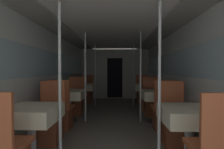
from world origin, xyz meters
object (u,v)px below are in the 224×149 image
object	(u,v)px
chair_right_far_1	(152,104)
chair_left_near_1	(61,114)
support_pole_left_1	(85,77)
dining_table_left_2	(84,88)
chair_right_far_0	(174,125)
support_pole_left_0	(60,83)
dining_table_left_0	(32,116)
chair_left_far_1	(75,103)
dining_table_right_0	(189,117)
chair_right_near_2	(148,100)
support_pole_right_1	(141,77)
dining_table_right_2	(145,88)
chair_left_far_0	(49,124)
support_pole_left_2	(95,75)
dining_table_right_1	(157,96)
chair_left_far_2	(87,94)
chair_right_near_1	(164,115)
chair_right_far_2	(142,94)
support_pole_right_2	(133,75)
dining_table_left_1	(69,96)
support_pole_right_0	(159,83)
chair_left_near_2	(80,99)

from	to	relation	value
chair_right_far_1	chair_left_near_1	bearing A→B (deg)	29.89
support_pole_left_1	chair_right_far_1	world-z (taller)	support_pole_left_1
dining_table_left_2	chair_right_far_0	world-z (taller)	chair_right_far_0
support_pole_left_0	chair_right_far_1	distance (m)	3.01
dining_table_left_0	chair_left_far_1	world-z (taller)	chair_left_far_1
dining_table_right_0	chair_right_near_2	bearing A→B (deg)	90.00
chair_left_far_1	support_pole_right_1	xyz separation A→B (m)	(1.67, -0.59, 0.73)
support_pole_right_1	dining_table_right_2	size ratio (longest dim) A/B	2.86
chair_left_far_0	dining_table_left_2	world-z (taller)	chair_left_far_0
chair_left_near_1	dining_table_left_0	bearing A→B (deg)	-90.00
support_pole_left_2	dining_table_right_1	xyz separation A→B (m)	(1.67, -1.81, -0.44)
support_pole_left_2	support_pole_left_1	bearing A→B (deg)	-90.00
chair_left_far_2	chair_right_far_1	distance (m)	2.73
chair_right_near_1	chair_right_far_2	world-z (taller)	same
dining_table_right_0	support_pole_right_1	world-z (taller)	support_pole_right_1
chair_left_near_1	dining_table_right_2	xyz separation A→B (m)	(2.05, 2.40, 0.29)
dining_table_right_0	support_pole_right_2	bearing A→B (deg)	95.99
dining_table_left_1	chair_right_far_2	distance (m)	3.17
chair_left_near_1	dining_table_left_1	bearing A→B (deg)	90.00
dining_table_left_2	chair_right_far_0	size ratio (longest dim) A/B	0.72
chair_left_far_0	chair_left_far_2	world-z (taller)	same
support_pole_right_2	support_pole_left_1	bearing A→B (deg)	-125.42
support_pole_left_0	dining_table_right_2	xyz separation A→B (m)	(1.67, 3.62, -0.44)
dining_table_right_1	support_pole_right_2	bearing A→B (deg)	101.86
chair_left_far_1	support_pole_right_0	world-z (taller)	support_pole_right_0
dining_table_right_0	chair_right_far_1	world-z (taller)	chair_right_far_1
chair_right_near_1	dining_table_right_2	xyz separation A→B (m)	(0.00, 2.40, 0.29)
chair_left_far_0	support_pole_right_1	distance (m)	2.19
dining_table_right_2	chair_right_near_2	distance (m)	0.66
chair_left_near_2	chair_right_far_0	size ratio (longest dim) A/B	1.00
dining_table_right_0	support_pole_right_1	size ratio (longest dim) A/B	0.35
chair_left_near_1	chair_left_far_2	size ratio (longest dim) A/B	1.00
dining_table_left_0	chair_left_far_0	distance (m)	0.66
chair_left_near_2	chair_left_far_2	xyz separation A→B (m)	(0.00, 1.18, 0.00)
dining_table_right_2	chair_right_far_0	bearing A→B (deg)	-90.00
chair_left_far_1	support_pole_right_0	bearing A→B (deg)	124.81
chair_left_far_2	support_pole_right_0	distance (m)	4.59
dining_table_right_2	support_pole_left_0	bearing A→B (deg)	-114.73
chair_left_far_0	dining_table_right_2	xyz separation A→B (m)	(2.05, 3.03, 0.29)
dining_table_left_1	chair_left_near_2	distance (m)	1.26
chair_right_near_2	chair_left_far_0	bearing A→B (deg)	-129.97
chair_left_far_1	support_pole_right_2	bearing A→B (deg)	-143.78
chair_left_far_1	support_pole_left_2	xyz separation A→B (m)	(0.38, 1.22, 0.73)
dining_table_right_2	chair_right_far_2	world-z (taller)	chair_right_far_2
chair_left_far_2	chair_right_near_1	distance (m)	3.62
dining_table_left_0	chair_left_far_2	xyz separation A→B (m)	(0.00, 4.21, -0.29)
dining_table_left_0	chair_right_near_1	xyz separation A→B (m)	(2.05, 1.22, -0.29)
dining_table_right_0	dining_table_left_1	bearing A→B (deg)	138.52
dining_table_left_1	chair_right_far_0	xyz separation A→B (m)	(2.05, -1.22, -0.29)
chair_right_near_2	chair_right_far_2	bearing A→B (deg)	90.00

